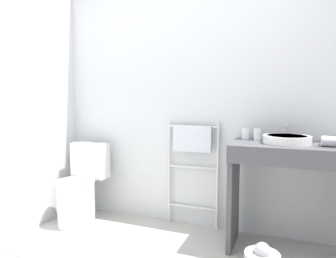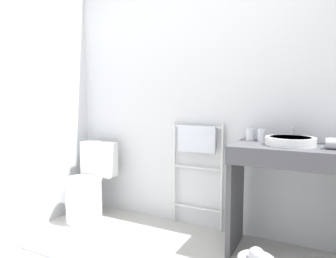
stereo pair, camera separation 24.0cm
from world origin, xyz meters
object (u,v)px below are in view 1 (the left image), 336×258
Objects in this scene: towel_radiator at (192,150)px; toilet at (80,190)px; cup_near_wall at (246,134)px; cup_near_edge at (258,134)px; hair_dryer at (335,142)px; sink_basin at (287,139)px.

toilet is at bearing -164.33° from towel_radiator.
cup_near_edge is at bearing -12.64° from cup_near_wall.
towel_radiator is at bearing 167.92° from hair_dryer.
hair_dryer is (0.33, -0.05, 0.01)m from sink_basin.
cup_near_edge reaches higher than sink_basin.
cup_near_wall is (1.58, 0.25, 0.60)m from toilet.
hair_dryer is at bearing -12.08° from towel_radiator.
cup_near_edge reaches higher than hair_dryer.
cup_near_edge is (1.68, 0.23, 0.61)m from toilet.
cup_near_wall and cup_near_edge have the same top height.
hair_dryer is at bearing -9.27° from sink_basin.
toilet is 2.17× the size of sink_basin.
cup_near_edge is at bearing 7.72° from toilet.
towel_radiator reaches higher than cup_near_wall.
towel_radiator is 9.86× the size of cup_near_edge.
towel_radiator is 0.54m from cup_near_wall.
cup_near_wall reaches higher than hair_dryer.
hair_dryer is at bearing -16.60° from cup_near_wall.
sink_basin is at bearing -23.34° from cup_near_wall.
cup_near_wall is at bearing 8.97° from toilet.
towel_radiator reaches higher than cup_near_edge.
sink_basin is (1.91, 0.11, 0.59)m from toilet.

